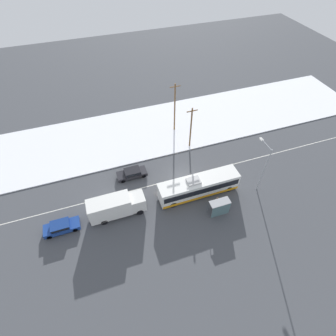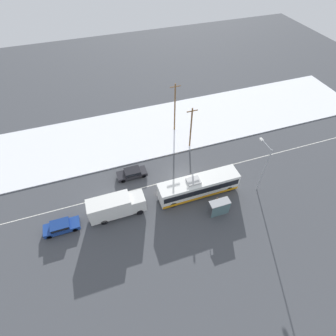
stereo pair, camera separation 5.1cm
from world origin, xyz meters
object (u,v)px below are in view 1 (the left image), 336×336
object	(u,v)px
box_truck	(116,206)
utility_pole_roadside	(191,127)
utility_pole_snowlot	(175,108)
parked_car_near_truck	(61,226)
pedestrian_at_stop	(217,200)
bus_shelter	(220,207)
sedan_car	(132,173)
streetlamp	(264,163)
city_bus	(199,186)

from	to	relation	value
box_truck	utility_pole_roadside	bearing A→B (deg)	33.55
utility_pole_roadside	utility_pole_snowlot	world-z (taller)	utility_pole_snowlot
parked_car_near_truck	pedestrian_at_stop	size ratio (longest dim) A/B	2.58
bus_shelter	utility_pole_roadside	distance (m)	14.19
sedan_car	utility_pole_roadside	world-z (taller)	utility_pole_roadside
parked_car_near_truck	box_truck	bearing A→B (deg)	0.67
streetlamp	utility_pole_roadside	distance (m)	12.78
parked_car_near_truck	utility_pole_roadside	size ratio (longest dim) A/B	0.59
bus_shelter	utility_pole_snowlot	bearing A→B (deg)	88.77
sedan_car	parked_car_near_truck	bearing A→B (deg)	29.50
pedestrian_at_stop	utility_pole_roadside	world-z (taller)	utility_pole_roadside
box_truck	sedan_car	size ratio (longest dim) A/B	1.66
sedan_car	streetlamp	xyz separation A→B (m)	(16.61, -7.81, 4.22)
pedestrian_at_stop	bus_shelter	bearing A→B (deg)	-103.41
parked_car_near_truck	bus_shelter	size ratio (longest dim) A/B	1.63
parked_car_near_truck	utility_pole_snowlot	bearing A→B (deg)	35.35
sedan_car	parked_car_near_truck	world-z (taller)	parked_car_near_truck
streetlamp	utility_pole_roadside	xyz separation A→B (m)	(-5.81, 11.34, -0.96)
parked_car_near_truck	utility_pole_snowlot	xyz separation A→B (m)	(20.49, 14.53, 4.03)
utility_pole_roadside	streetlamp	bearing A→B (deg)	-62.88
bus_shelter	parked_car_near_truck	bearing A→B (deg)	167.75
city_bus	streetlamp	size ratio (longest dim) A/B	1.46
sedan_car	streetlamp	size ratio (longest dim) A/B	0.56
bus_shelter	sedan_car	bearing A→B (deg)	132.19
city_bus	sedan_car	size ratio (longest dim) A/B	2.58
utility_pole_snowlot	utility_pole_roadside	bearing A→B (deg)	-78.94
parked_car_near_truck	utility_pole_roadside	distance (m)	23.72
city_bus	utility_pole_snowlot	distance (m)	15.11
sedan_car	streetlamp	world-z (taller)	streetlamp
box_truck	bus_shelter	world-z (taller)	box_truck
sedan_car	pedestrian_at_stop	xyz separation A→B (m)	(9.77, -8.94, 0.33)
box_truck	pedestrian_at_stop	size ratio (longest dim) A/B	4.27
city_bus	streetlamp	bearing A→B (deg)	-11.07
city_bus	bus_shelter	xyz separation A→B (m)	(1.25, -4.23, 0.15)
city_bus	streetlamp	distance (m)	9.25
parked_car_near_truck	streetlamp	bearing A→B (deg)	-3.73
utility_pole_snowlot	parked_car_near_truck	bearing A→B (deg)	-144.65
utility_pole_snowlot	bus_shelter	bearing A→B (deg)	-91.23
bus_shelter	streetlamp	distance (m)	8.31
bus_shelter	streetlamp	world-z (taller)	streetlamp
pedestrian_at_stop	utility_pole_snowlot	bearing A→B (deg)	89.80
box_truck	utility_pole_snowlot	size ratio (longest dim) A/B	0.81
parked_car_near_truck	utility_pole_snowlot	world-z (taller)	utility_pole_snowlot
pedestrian_at_stop	city_bus	bearing A→B (deg)	119.81
bus_shelter	city_bus	bearing A→B (deg)	106.44
sedan_car	parked_car_near_truck	xyz separation A→B (m)	(-10.66, -6.03, 0.01)
pedestrian_at_stop	streetlamp	world-z (taller)	streetlamp
utility_pole_roadside	box_truck	bearing A→B (deg)	-146.45
streetlamp	utility_pole_roadside	world-z (taller)	streetlamp
sedan_car	city_bus	bearing A→B (deg)	142.99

